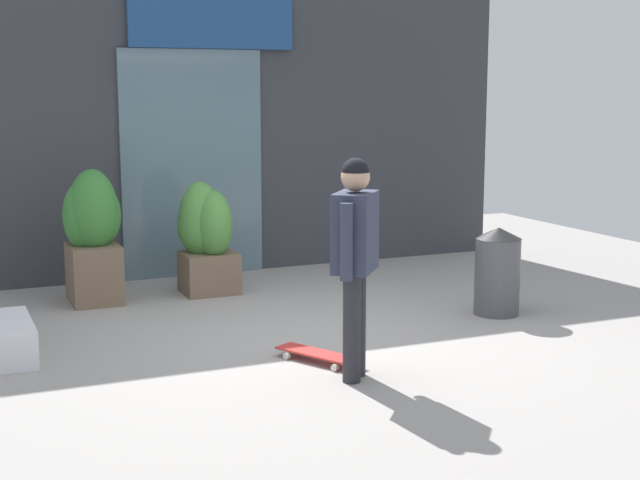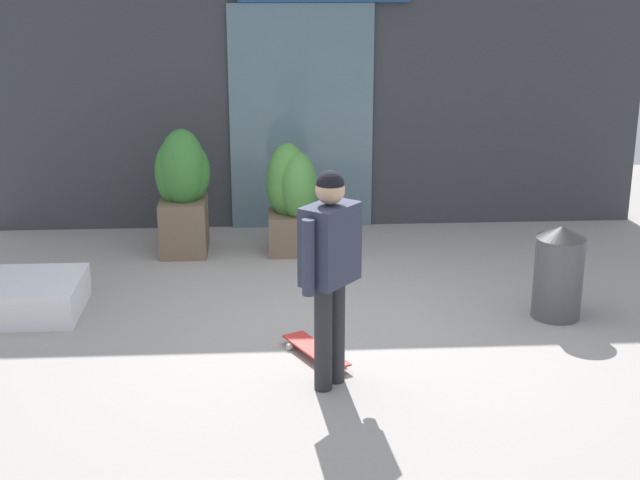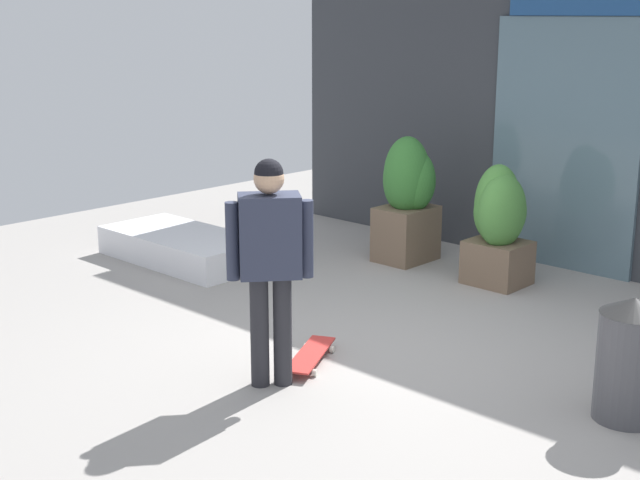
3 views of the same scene
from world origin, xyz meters
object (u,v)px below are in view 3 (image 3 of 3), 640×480
Objects in this scene: skateboarder at (270,251)px; trash_bin at (630,359)px; skateboard at (310,355)px; planter_box_left at (407,194)px; planter_box_right at (499,220)px.

trash_bin is (2.05, 1.19, -0.56)m from skateboarder.
skateboard is 3.06m from planter_box_left.
skateboarder is 3.19m from planter_box_right.
planter_box_right is (-0.17, 3.17, -0.35)m from skateboarder.
skateboard is 0.65× the size of planter_box_right.
skateboarder is at bearing -149.75° from trash_bin.
planter_box_right is at bearing -1.20° from planter_box_left.
skateboarder is at bearing -86.92° from planter_box_right.
skateboard is 2.76m from planter_box_right.
skateboarder is 2.15× the size of skateboard.
planter_box_right is 2.98m from trash_bin.
skateboarder is 3.46m from planter_box_left.
trash_bin is at bearing -30.77° from planter_box_left.
trash_bin is (2.12, 0.72, 0.35)m from skateboard.
planter_box_left is 1.14m from planter_box_right.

